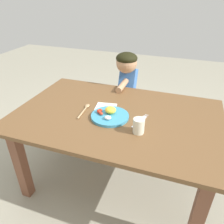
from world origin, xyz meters
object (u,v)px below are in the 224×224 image
Objects in this scene: fork at (140,121)px; drinking_cup at (139,126)px; spoon at (85,109)px; plate at (110,115)px; person at (127,89)px.

fork is 0.14m from drinking_cup.
drinking_cup reaches higher than spoon.
plate is 0.26m from drinking_cup.
person is (-0.30, 0.79, -0.13)m from drinking_cup.
fork is at bearing -96.54° from spoon.
person is at bearing 39.91° from fork.
fork is at bearing 98.51° from drinking_cup.
plate is at bearing 95.17° from person.
person is at bearing 110.52° from drinking_cup.
spoon is at bearing 170.17° from plate.
spoon is 0.66m from person.
spoon is 0.22× the size of person.
plate is at bearing 111.65° from fork.
plate is 0.69m from person.
plate reaches higher than spoon.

